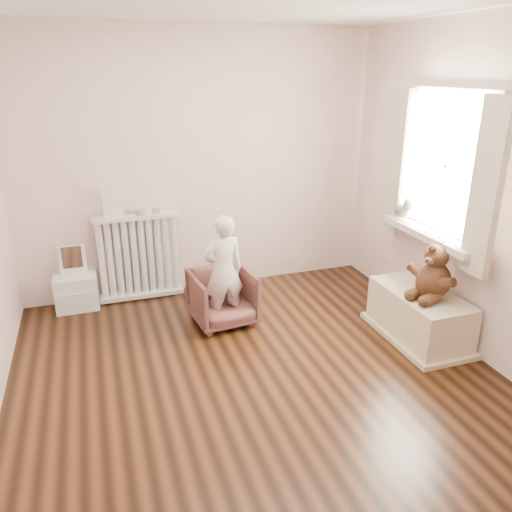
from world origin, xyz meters
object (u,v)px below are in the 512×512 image
object	(u,v)px
radiator	(139,262)
teddy_bear	(435,270)
child	(223,271)
toy_bench	(419,316)
armchair	(223,298)
plush_cat	(403,208)
toy_vanity	(75,282)

from	to	relation	value
radiator	teddy_bear	size ratio (longest dim) A/B	1.86
child	toy_bench	world-z (taller)	child
armchair	teddy_bear	xyz separation A→B (m)	(1.54, -0.91, 0.42)
child	plush_cat	size ratio (longest dim) A/B	4.31
toy_vanity	toy_bench	xyz separation A→B (m)	(2.81, -1.53, -0.08)
toy_bench	radiator	bearing A→B (deg)	144.44
toy_bench	teddy_bear	bearing A→B (deg)	-85.62
plush_cat	teddy_bear	bearing A→B (deg)	-113.46
child	plush_cat	distance (m)	1.75
armchair	child	distance (m)	0.29
radiator	toy_vanity	world-z (taller)	radiator
radiator	armchair	world-z (taller)	radiator
armchair	toy_bench	bearing A→B (deg)	-33.80
radiator	plush_cat	bearing A→B (deg)	-22.84
radiator	toy_bench	bearing A→B (deg)	-35.56
armchair	child	world-z (taller)	child
armchair	plush_cat	distance (m)	1.85
toy_vanity	toy_bench	size ratio (longest dim) A/B	0.69
radiator	child	xyz separation A→B (m)	(0.65, -0.82, 0.14)
toy_bench	armchair	bearing A→B (deg)	152.58
toy_vanity	armchair	xyz separation A→B (m)	(1.27, -0.74, -0.03)
toy_vanity	plush_cat	bearing A→B (deg)	-17.87
teddy_bear	radiator	bearing A→B (deg)	127.04
radiator	child	bearing A→B (deg)	-51.40
toy_bench	plush_cat	size ratio (longest dim) A/B	3.82
teddy_bear	plush_cat	size ratio (longest dim) A/B	1.98
radiator	toy_vanity	xyz separation A→B (m)	(-0.62, -0.03, -0.11)
teddy_bear	plush_cat	distance (m)	0.78
child	teddy_bear	bearing A→B (deg)	144.57
radiator	toy_vanity	bearing A→B (deg)	-177.23
radiator	toy_bench	size ratio (longest dim) A/B	0.97
toy_vanity	armchair	size ratio (longest dim) A/B	1.14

